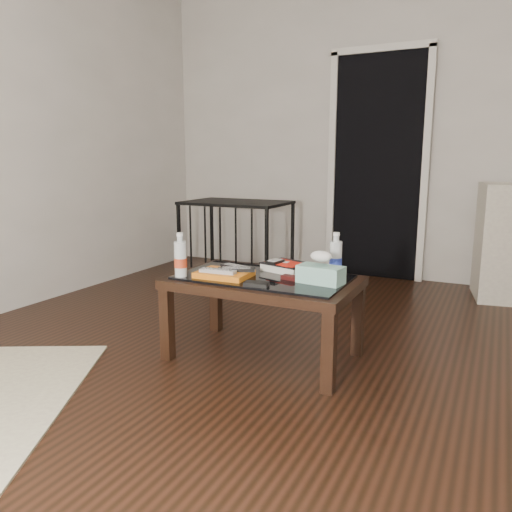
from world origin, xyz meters
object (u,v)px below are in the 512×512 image
at_px(coffee_table, 264,288).
at_px(pet_crate, 237,254).
at_px(water_bottle_right, 336,254).
at_px(tissue_box, 321,274).
at_px(water_bottle_left, 180,255).
at_px(textbook, 287,267).

bearing_deg(coffee_table, pet_crate, 123.06).
height_order(coffee_table, water_bottle_right, water_bottle_right).
bearing_deg(pet_crate, tissue_box, -31.78).
relative_size(coffee_table, water_bottle_left, 4.20).
bearing_deg(tissue_box, textbook, 151.84).
distance_m(coffee_table, water_bottle_right, 0.43).
height_order(water_bottle_left, water_bottle_right, same).
xyz_separation_m(textbook, tissue_box, (0.26, -0.19, 0.02)).
bearing_deg(tissue_box, water_bottle_right, 91.52).
xyz_separation_m(pet_crate, water_bottle_left, (0.60, -1.73, 0.35)).
distance_m(pet_crate, tissue_box, 2.05).
height_order(textbook, water_bottle_left, water_bottle_left).
xyz_separation_m(coffee_table, pet_crate, (-1.00, 1.53, -0.17)).
relative_size(coffee_table, pet_crate, 0.96).
bearing_deg(pet_crate, textbook, -34.40).
relative_size(textbook, water_bottle_left, 1.05).
bearing_deg(water_bottle_left, tissue_box, 14.86).
bearing_deg(water_bottle_left, coffee_table, 26.75).
bearing_deg(tissue_box, pet_crate, 137.73).
bearing_deg(coffee_table, textbook, 70.68).
relative_size(coffee_table, tissue_box, 4.35).
xyz_separation_m(coffee_table, water_bottle_left, (-0.40, -0.20, 0.18)).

